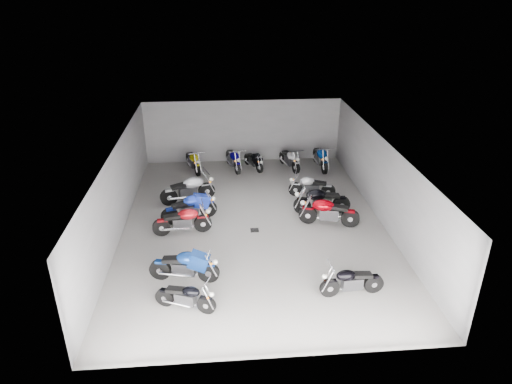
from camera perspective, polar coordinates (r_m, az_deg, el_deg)
The scene contains 20 objects.
ground at distance 17.87m, azimuth -0.30°, elevation -4.01°, with size 14.00×14.00×0.00m, color gray.
wall_back at distance 23.70m, azimuth -1.64°, elevation 7.62°, with size 10.00×0.10×3.20m, color gray.
wall_left at distance 17.53m, azimuth -16.83°, elevation 0.08°, with size 0.10×14.00×3.20m, color gray.
wall_right at distance 18.20m, azimuth 15.58°, elevation 1.18°, with size 0.10×14.00×3.20m, color gray.
ceiling at distance 16.56m, azimuth -0.32°, elevation 5.78°, with size 10.00×14.00×0.04m, color black.
drain_grate at distance 17.44m, azimuth -0.17°, elevation -4.79°, with size 0.32×0.32×0.01m, color black.
motorcycle_left_a at distance 13.52m, azimuth -8.76°, elevation -12.80°, with size 1.78×0.76×0.82m.
motorcycle_left_b at distance 14.62m, azimuth -8.88°, elevation -9.11°, with size 2.23×0.61×0.99m.
motorcycle_left_d at distance 17.21m, azimuth -9.13°, elevation -3.57°, with size 2.21×0.50×0.97m.
motorcycle_left_e at distance 18.09m, azimuth -8.26°, elevation -1.97°, with size 2.19×0.89×1.00m.
motorcycle_left_f at distance 19.61m, azimuth -8.44°, elevation 0.32°, with size 2.32×0.89×1.05m.
motorcycle_right_a at distance 14.20m, azimuth 11.83°, elevation -10.84°, with size 1.99×0.43×0.87m.
motorcycle_right_d at distance 17.78m, azimuth 9.04°, elevation -2.48°, with size 2.30×0.75×1.03m.
motorcycle_right_e at distance 18.65m, azimuth 8.16°, elevation -1.06°, with size 2.33×0.47×1.02m.
motorcycle_right_f at distance 20.02m, azimuth 6.94°, elevation 0.69°, with size 2.03×0.63×0.90m.
motorcycle_back_b at distance 22.87m, azimuth -7.86°, elevation 3.87°, with size 0.82×2.10×0.95m.
motorcycle_back_c at distance 22.90m, azimuth -2.86°, elevation 4.12°, with size 0.70×2.16×0.97m.
motorcycle_back_d at distance 22.93m, azimuth -0.29°, elevation 3.97°, with size 0.85×1.74×0.81m.
motorcycle_back_e at distance 22.98m, azimuth 4.23°, elevation 4.13°, with size 0.76×2.09×0.94m.
motorcycle_back_f at distance 23.22m, azimuth 8.07°, elevation 4.31°, with size 0.49×2.37×1.04m.
Camera 1 is at (-1.20, -15.59, 8.66)m, focal length 32.00 mm.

